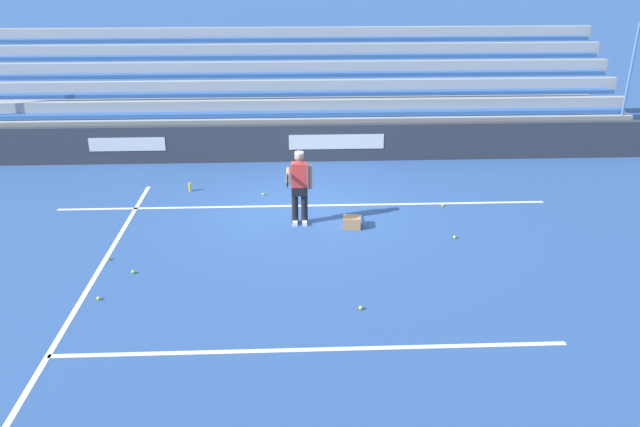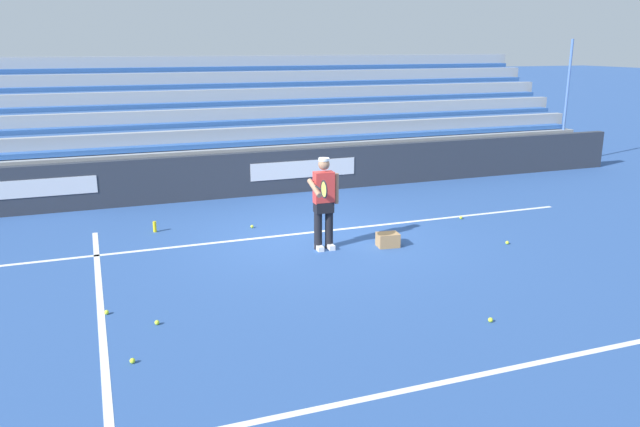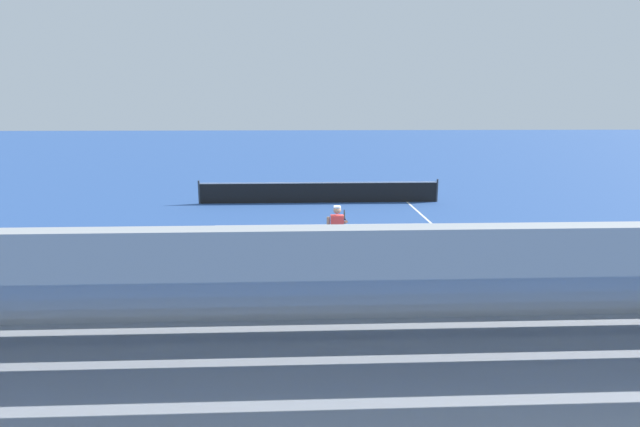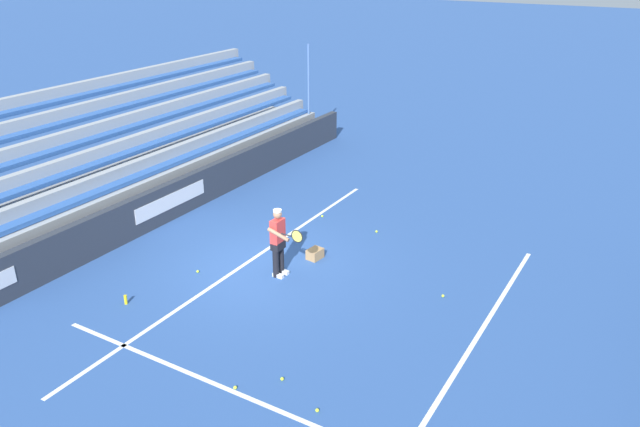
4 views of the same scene
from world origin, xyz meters
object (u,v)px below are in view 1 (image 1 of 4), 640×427
Objects in this scene: tennis_ball_midcourt at (361,308)px; ball_box_cardboard at (352,222)px; tennis_ball_far_right at (133,272)px; tennis_ball_stray_back at (99,298)px; tennis_player at (299,187)px; water_bottle at (190,187)px; tennis_ball_on_baseline at (263,194)px; tennis_ball_toward_net at (455,237)px; tennis_ball_by_box at (109,258)px; tennis_ball_far_left at (443,205)px.

ball_box_cardboard is at bearing -92.55° from tennis_ball_midcourt.
ball_box_cardboard is 6.06× the size of tennis_ball_far_right.
ball_box_cardboard is 6.06× the size of tennis_ball_stray_back.
tennis_ball_far_right is (4.47, 1.98, -0.10)m from ball_box_cardboard.
tennis_player is 7.80× the size of water_bottle.
tennis_ball_on_baseline is 0.30× the size of water_bottle.
water_bottle is (2.84, -2.21, -0.78)m from tennis_player.
ball_box_cardboard is at bearing 135.35° from tennis_ball_on_baseline.
tennis_player is at bearing -15.91° from tennis_ball_toward_net.
tennis_ball_stray_back is at bearing 81.30° from water_bottle.
tennis_ball_on_baseline is 5.11m from tennis_ball_toward_net.
tennis_ball_by_box is at bearing -81.39° from tennis_ball_stray_back.
tennis_ball_stray_back and tennis_ball_on_baseline have the same top height.
tennis_player is 25.98× the size of tennis_ball_stray_back.
ball_box_cardboard is 2.96m from tennis_ball_on_baseline.
ball_box_cardboard reaches higher than tennis_ball_by_box.
tennis_ball_far_right and tennis_ball_stray_back have the same top height.
tennis_ball_midcourt is 1.00× the size of tennis_ball_on_baseline.
tennis_ball_far_right is at bearing 23.89° from ball_box_cardboard.
tennis_ball_far_left is (-2.35, -1.16, -0.10)m from ball_box_cardboard.
tennis_ball_stray_back is (0.39, 0.99, 0.00)m from tennis_ball_far_right.
tennis_ball_far_right is 1.00× the size of tennis_ball_midcourt.
tennis_ball_midcourt is (-4.31, 1.51, 0.00)m from tennis_ball_far_right.
tennis_ball_stray_back is 1.00× the size of tennis_ball_by_box.
water_bottle is at bearing -98.70° from tennis_ball_stray_back.
ball_box_cardboard is 5.29m from tennis_ball_by_box.
tennis_player is at bearing 13.87° from tennis_ball_far_left.
tennis_player is 3.74m from tennis_ball_far_left.
tennis_ball_toward_net is at bearing 164.09° from tennis_player.
tennis_ball_far_left and tennis_ball_toward_net have the same top height.
tennis_player is at bearing -145.39° from tennis_ball_far_right.
tennis_ball_on_baseline is (-2.76, -5.05, 0.00)m from tennis_ball_stray_back.
ball_box_cardboard is 3.49m from tennis_ball_midcourt.
tennis_ball_far_left is 4.55m from tennis_ball_on_baseline.
tennis_ball_far_right is at bearing 136.87° from tennis_ball_by_box.
tennis_ball_stray_back is (4.86, 2.97, -0.10)m from ball_box_cardboard.
tennis_ball_on_baseline is at bearing -62.79° from tennis_player.
tennis_ball_far_right is 4.57m from tennis_ball_midcourt.
tennis_player is at bearing -156.86° from tennis_ball_by_box.
tennis_ball_toward_net is at bearing -174.45° from tennis_ball_by_box.
tennis_ball_midcourt is at bearing 173.67° from tennis_ball_stray_back.
tennis_ball_far_right is at bearing -19.28° from tennis_ball_midcourt.
tennis_ball_stray_back is at bearing 61.33° from tennis_ball_on_baseline.
ball_box_cardboard is at bearing -164.80° from tennis_ball_by_box.
tennis_ball_stray_back is (4.71, -0.52, 0.00)m from tennis_ball_midcourt.
tennis_ball_on_baseline and tennis_ball_toward_net have the same top height.
tennis_ball_by_box is at bearing 5.55° from tennis_ball_toward_net.
tennis_ball_stray_back is at bearing 68.23° from tennis_ball_far_right.
tennis_ball_by_box is 7.34m from tennis_ball_toward_net.
tennis_ball_toward_net is 6.99m from water_bottle.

